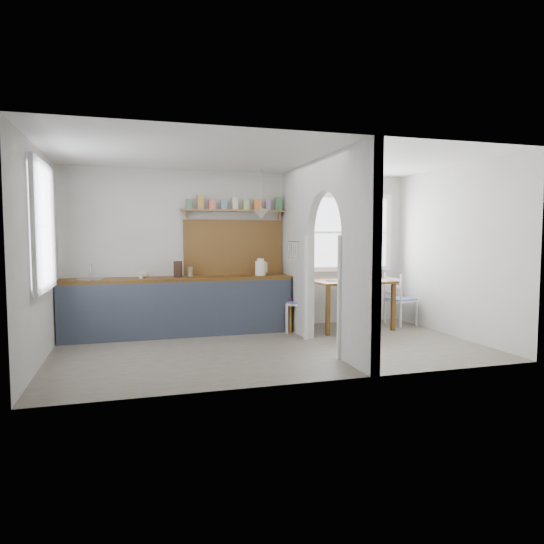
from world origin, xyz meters
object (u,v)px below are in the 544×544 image
object	(u,v)px
dining_table	(350,304)
vase	(348,273)
kettle	(261,267)
chair_left	(300,302)
chair_right	(401,299)

from	to	relation	value
dining_table	vase	xyz separation A→B (m)	(0.08, 0.24, 0.51)
kettle	vase	size ratio (longest dim) A/B	1.36
chair_left	chair_right	bearing A→B (deg)	110.37
kettle	vase	distance (m)	1.54
vase	chair_right	bearing A→B (deg)	-11.74
kettle	chair_left	bearing A→B (deg)	-47.70
chair_left	vase	bearing A→B (deg)	122.39
chair_right	vase	distance (m)	1.04
dining_table	vase	size ratio (longest dim) A/B	6.41
dining_table	kettle	bearing A→B (deg)	164.94
dining_table	chair_right	distance (m)	0.99
dining_table	vase	distance (m)	0.57
kettle	vase	bearing A→B (deg)	-23.91
kettle	chair_right	bearing A→B (deg)	-27.47
dining_table	kettle	world-z (taller)	kettle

